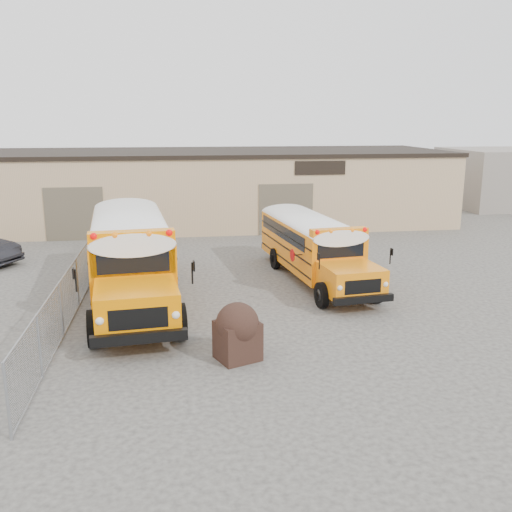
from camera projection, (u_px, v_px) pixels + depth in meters
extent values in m
plane|color=#3B3A36|center=(252.00, 327.00, 18.77)|extent=(120.00, 120.00, 0.00)
cube|color=tan|center=(212.00, 188.00, 37.49)|extent=(30.00, 10.00, 4.50)
cube|color=black|center=(211.00, 152.00, 36.95)|extent=(30.20, 10.20, 0.25)
cube|color=black|center=(320.00, 168.00, 33.08)|extent=(3.00, 0.08, 0.80)
cube|color=brown|center=(75.00, 214.00, 31.76)|extent=(3.20, 0.08, 3.00)
cube|color=brown|center=(286.00, 209.00, 33.38)|extent=(3.20, 0.08, 3.00)
cylinder|color=gray|center=(7.00, 402.00, 11.98)|extent=(0.07, 0.07, 1.80)
cylinder|color=gray|center=(40.00, 347.00, 14.86)|extent=(0.07, 0.07, 1.80)
cylinder|color=gray|center=(62.00, 310.00, 17.75)|extent=(0.07, 0.07, 1.80)
cylinder|color=gray|center=(77.00, 283.00, 20.64)|extent=(0.07, 0.07, 1.80)
cylinder|color=gray|center=(89.00, 263.00, 23.53)|extent=(0.07, 0.07, 1.80)
cylinder|color=gray|center=(98.00, 247.00, 26.41)|extent=(0.07, 0.07, 1.80)
cylinder|color=gray|center=(106.00, 234.00, 29.30)|extent=(0.07, 0.07, 1.80)
cylinder|color=gray|center=(75.00, 259.00, 20.43)|extent=(0.05, 18.00, 0.05)
cylinder|color=gray|center=(79.00, 305.00, 20.84)|extent=(0.05, 18.00, 0.05)
cube|color=gray|center=(77.00, 283.00, 20.64)|extent=(0.02, 18.00, 1.70)
cube|color=#FF8400|center=(126.00, 222.00, 28.32)|extent=(3.60, 8.62, 2.26)
cube|color=#FF8400|center=(130.00, 256.00, 23.34)|extent=(2.66, 2.66, 1.27)
cube|color=black|center=(128.00, 224.00, 24.24)|extent=(2.26, 0.30, 0.83)
cube|color=white|center=(125.00, 196.00, 28.02)|extent=(3.61, 8.71, 0.44)
cube|color=#FF8400|center=(127.00, 207.00, 24.31)|extent=(2.75, 0.83, 0.40)
sphere|color=#E50705|center=(98.00, 205.00, 23.77)|extent=(0.22, 0.22, 0.22)
sphere|color=#E50705|center=(154.00, 203.00, 24.31)|extent=(0.22, 0.22, 0.22)
sphere|color=orange|center=(114.00, 205.00, 23.92)|extent=(0.22, 0.22, 0.22)
sphere|color=orange|center=(139.00, 204.00, 24.17)|extent=(0.22, 0.22, 0.22)
cube|color=black|center=(132.00, 276.00, 22.23)|extent=(2.71, 0.52, 0.31)
cube|color=black|center=(125.00, 226.00, 32.58)|extent=(2.71, 0.50, 0.31)
cube|color=black|center=(126.00, 223.00, 28.34)|extent=(3.63, 8.46, 0.07)
cube|color=black|center=(125.00, 208.00, 28.49)|extent=(3.50, 7.31, 0.68)
cylinder|color=black|center=(98.00, 272.00, 23.30)|extent=(0.43, 1.17, 1.15)
cylinder|color=black|center=(162.00, 268.00, 23.91)|extent=(0.43, 1.17, 1.15)
cylinder|color=black|center=(101.00, 238.00, 29.87)|extent=(0.43, 1.17, 1.15)
cylinder|color=black|center=(151.00, 236.00, 30.48)|extent=(0.43, 1.17, 1.15)
cube|color=orange|center=(272.00, 222.00, 29.90)|extent=(3.12, 7.15, 1.87)
cube|color=orange|center=(301.00, 248.00, 25.81)|extent=(2.24, 2.24, 1.05)
cube|color=black|center=(294.00, 223.00, 26.54)|extent=(1.86, 0.29, 0.68)
cube|color=white|center=(273.00, 202.00, 29.65)|extent=(3.13, 7.22, 0.36)
cube|color=orange|center=(292.00, 211.00, 26.61)|extent=(2.27, 0.73, 0.33)
sphere|color=#E50705|center=(274.00, 210.00, 26.14)|extent=(0.18, 0.18, 0.18)
sphere|color=#E50705|center=(313.00, 208.00, 26.63)|extent=(0.18, 0.18, 0.18)
sphere|color=orange|center=(285.00, 209.00, 26.28)|extent=(0.18, 0.18, 0.18)
sphere|color=orange|center=(303.00, 209.00, 26.49)|extent=(0.18, 0.18, 0.18)
cube|color=black|center=(309.00, 262.00, 24.90)|extent=(2.24, 0.48, 0.26)
cube|color=black|center=(255.00, 226.00, 33.39)|extent=(2.24, 0.46, 0.26)
cube|color=black|center=(272.00, 223.00, 29.91)|extent=(3.14, 7.02, 0.05)
cube|color=black|center=(271.00, 211.00, 30.03)|extent=(3.01, 6.07, 0.56)
cylinder|color=black|center=(277.00, 260.00, 25.75)|extent=(0.37, 0.97, 0.95)
cylinder|color=black|center=(322.00, 257.00, 26.30)|extent=(0.37, 0.97, 0.95)
cylinder|color=black|center=(246.00, 235.00, 31.14)|extent=(0.37, 0.97, 0.95)
cylinder|color=black|center=(284.00, 233.00, 31.69)|extent=(0.37, 0.97, 0.95)
cylinder|color=#BF0505|center=(256.00, 230.00, 27.26)|extent=(0.09, 0.51, 0.51)
cube|color=black|center=(238.00, 341.00, 16.16)|extent=(1.42, 1.36, 1.12)
sphere|color=black|center=(237.00, 324.00, 16.05)|extent=(1.23, 1.23, 1.23)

